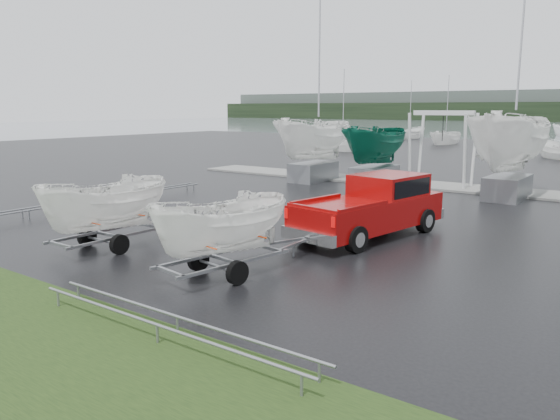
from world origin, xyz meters
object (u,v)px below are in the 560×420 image
object	(u,v)px
pickup_truck	(375,204)
trailer_parked	(104,160)
trailer_hitched	(221,177)
boat_hoist	(442,138)

from	to	relation	value
pickup_truck	trailer_parked	size ratio (longest dim) A/B	1.26
trailer_hitched	boat_hoist	xyz separation A→B (m)	(-1.21, 18.99, 0.09)
trailer_hitched	boat_hoist	size ratio (longest dim) A/B	1.15
trailer_hitched	pickup_truck	bearing A→B (deg)	90.00
pickup_truck	boat_hoist	distance (m)	12.83
boat_hoist	pickup_truck	bearing A→B (deg)	-79.68
trailer_hitched	boat_hoist	world-z (taller)	trailer_hitched
pickup_truck	trailer_hitched	size ratio (longest dim) A/B	1.34
trailer_hitched	trailer_parked	size ratio (longest dim) A/B	0.94
trailer_hitched	trailer_parked	xyz separation A→B (m)	(-4.69, -0.03, 0.16)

